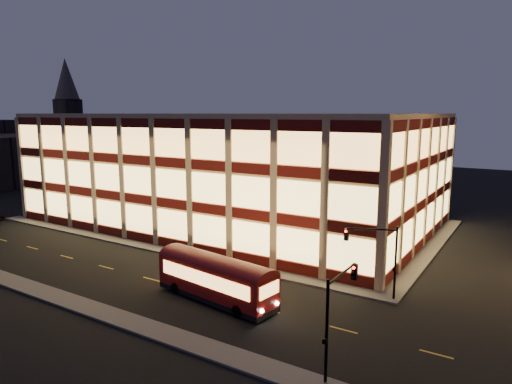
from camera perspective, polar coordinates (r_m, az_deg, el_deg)
The scene contains 11 objects.
ground at distance 48.94m, azimuth -11.27°, elevation -7.67°, with size 200.00×200.00×0.00m, color black.
sidewalk_office_south at distance 51.62m, azimuth -12.95°, elevation -6.72°, with size 54.00×2.00×0.15m, color #514F4C.
sidewalk_office_east at distance 53.55m, azimuth 20.97°, elevation -6.53°, with size 2.00×30.00×0.15m, color #514F4C.
sidewalk_near at distance 41.05m, azimuth -24.07°, elevation -11.72°, with size 100.00×2.00×0.15m, color #514F4C.
office_building at distance 62.12m, azimuth -2.73°, elevation 3.07°, with size 50.45×30.45×14.50m.
bg_building_a at distance 108.02m, azimuth -29.09°, elevation 3.52°, with size 18.00×28.00×10.00m, color #2D2621.
church_tower at distance 126.25m, azimuth -22.25°, elevation 6.59°, with size 5.00×5.00×18.00m, color #2D2621.
church_spire at distance 126.41m, azimuth -22.67°, elevation 12.93°, with size 6.00×6.00×10.00m, color #4C473F.
traffic_signal_far at distance 36.93m, azimuth 14.94°, elevation -6.94°, with size 3.79×1.87×6.00m.
traffic_signal_near at distance 26.48m, azimuth 10.19°, elevation -13.53°, with size 0.32×4.45×6.00m.
trolley_bus at distance 36.36m, azimuth -5.05°, elevation -10.41°, with size 10.94×4.13×3.61m.
Camera 1 is at (32.36, -33.70, 14.56)m, focal length 32.00 mm.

